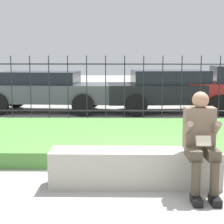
# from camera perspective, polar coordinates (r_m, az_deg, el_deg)

# --- Properties ---
(ground_plane) EXTENTS (60.00, 60.00, 0.00)m
(ground_plane) POSITION_cam_1_polar(r_m,az_deg,el_deg) (5.18, 5.47, -11.08)
(ground_plane) COLOR #9E9B93
(stone_bench) EXTENTS (2.26, 0.47, 0.49)m
(stone_bench) POSITION_cam_1_polar(r_m,az_deg,el_deg) (5.10, 3.46, -8.77)
(stone_bench) COLOR #B7B2A3
(stone_bench) RESTS_ON ground_plane
(person_seated_reader) EXTENTS (0.42, 0.73, 1.29)m
(person_seated_reader) POSITION_cam_1_polar(r_m,az_deg,el_deg) (4.81, 13.39, -3.93)
(person_seated_reader) COLOR black
(person_seated_reader) RESTS_ON ground_plane
(grass_berm) EXTENTS (9.69, 3.39, 0.26)m
(grass_berm) POSITION_cam_1_polar(r_m,az_deg,el_deg) (7.44, 4.04, -3.99)
(grass_berm) COLOR #569342
(grass_berm) RESTS_ON ground_plane
(iron_fence) EXTENTS (7.69, 0.03, 1.75)m
(iron_fence) POSITION_cam_1_polar(r_m,az_deg,el_deg) (9.54, 3.37, 3.53)
(iron_fence) COLOR #232326
(iron_fence) RESTS_ON ground_plane
(car_parked_center) EXTENTS (4.24, 2.08, 1.31)m
(car_parked_center) POSITION_cam_1_polar(r_m,az_deg,el_deg) (11.83, 9.28, 3.41)
(car_parked_center) COLOR black
(car_parked_center) RESTS_ON ground_plane
(car_parked_left) EXTENTS (4.23, 2.07, 1.26)m
(car_parked_left) POSITION_cam_1_polar(r_m,az_deg,el_deg) (12.00, -10.09, 3.39)
(car_parked_left) COLOR #4C5156
(car_parked_left) RESTS_ON ground_plane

